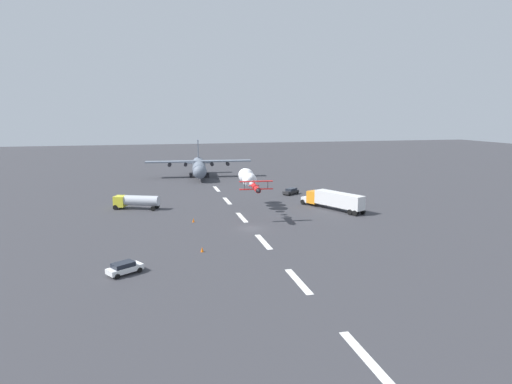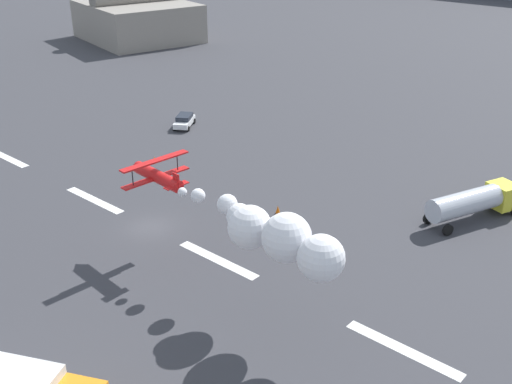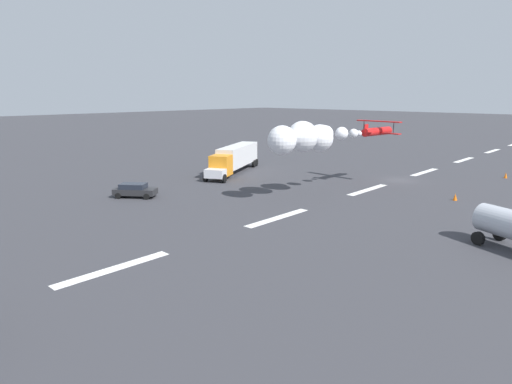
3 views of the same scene
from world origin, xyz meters
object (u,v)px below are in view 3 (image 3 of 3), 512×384
Objects in this scene: traffic_cone_near at (506,175)px; traffic_cone_far at (455,197)px; followme_car_yellow at (135,190)px; stunt_biplane_red at (312,137)px; semi_truck_orange at (235,158)px.

traffic_cone_near is 1.00× the size of traffic_cone_far.
stunt_biplane_red is at bearing 133.51° from followme_car_yellow.
followme_car_yellow is at bearing -33.68° from traffic_cone_near.
followme_car_yellow is (13.11, -13.81, -5.68)m from stunt_biplane_red.
semi_truck_orange reaches higher than traffic_cone_far.
traffic_cone_far is (-8.96, 12.19, -6.12)m from stunt_biplane_red.
semi_truck_orange is 36.54m from traffic_cone_near.
traffic_cone_near is (-26.55, 12.62, -6.12)m from stunt_biplane_red.
semi_truck_orange is at bearing -107.02° from stunt_biplane_red.
followme_car_yellow is at bearing -46.49° from stunt_biplane_red.
semi_truck_orange is 19.77× the size of traffic_cone_near.
traffic_cone_far is at bearing 97.34° from semi_truck_orange.
followme_car_yellow is at bearing -49.68° from traffic_cone_far.
traffic_cone_near is (-21.36, 29.60, -1.76)m from semi_truck_orange.
traffic_cone_near is at bearing 178.60° from traffic_cone_far.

